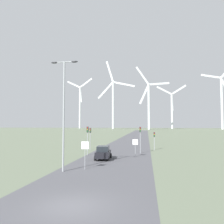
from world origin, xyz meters
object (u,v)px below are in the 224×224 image
streetlamp (64,103)px  wind_turbine_left (113,100)px  stop_sign_far (135,145)px  wind_turbine_right (172,107)px  traffic_light_post_near_left (88,134)px  traffic_light_post_near_right (140,134)px  traffic_light_post_mid_left (90,134)px  wind_turbine_center (149,101)px  wind_turbine_far_right (222,98)px  wind_turbine_far_left (80,103)px  stop_sign_near (85,150)px  car_approaching (103,153)px  traffic_light_post_mid_right (154,137)px

streetlamp → wind_turbine_left: wind_turbine_left is taller
stop_sign_far → wind_turbine_right: wind_turbine_right is taller
traffic_light_post_near_left → traffic_light_post_near_right: (8.08, 3.66, -0.04)m
traffic_light_post_mid_left → wind_turbine_center: bearing=85.8°
traffic_light_post_mid_left → wind_turbine_far_right: (82.60, 184.49, 27.61)m
traffic_light_post_near_right → wind_turbine_center: (3.17, 173.72, 23.86)m
traffic_light_post_mid_left → wind_turbine_far_left: 233.47m
stop_sign_near → traffic_light_post_near_right: traffic_light_post_near_right is taller
wind_turbine_left → wind_turbine_far_right: 108.48m
wind_turbine_far_left → wind_turbine_left: 53.41m
wind_turbine_far_left → wind_turbine_right: size_ratio=1.26×
traffic_light_post_near_right → car_approaching: (-4.87, -7.12, -2.29)m
traffic_light_post_mid_right → wind_turbine_right: (26.76, 210.80, 22.14)m
streetlamp → wind_turbine_right: wind_turbine_right is taller
stop_sign_near → stop_sign_far: stop_sign_near is taller
streetlamp → stop_sign_near: streetlamp is taller
traffic_light_post_mid_right → wind_turbine_right: size_ratio=0.07×
stop_sign_near → traffic_light_post_near_right: (5.48, 14.02, 1.15)m
stop_sign_near → wind_turbine_left: (-29.48, 210.39, 29.85)m
stop_sign_far → traffic_light_post_near_left: traffic_light_post_near_left is taller
streetlamp → wind_turbine_far_left: size_ratio=0.18×
stop_sign_far → streetlamp: bearing=-120.2°
streetlamp → traffic_light_post_near_left: size_ratio=2.56×
car_approaching → wind_turbine_far_right: wind_turbine_far_right is taller
wind_turbine_far_left → wind_turbine_far_right: 158.18m
traffic_light_post_mid_right → wind_turbine_far_right: bearing=68.8°
traffic_light_post_near_right → wind_turbine_left: 201.52m
traffic_light_post_mid_left → wind_turbine_center: (12.61, 170.57, 24.04)m
wind_turbine_far_left → stop_sign_far: bearing=-70.6°
traffic_light_post_near_right → traffic_light_post_mid_right: 5.73m
traffic_light_post_mid_right → wind_turbine_far_left: wind_turbine_far_left is taller
stop_sign_near → wind_turbine_right: bearing=81.4°
wind_turbine_far_right → streetlamp: bearing=-111.6°
traffic_light_post_mid_right → traffic_light_post_near_left: bearing=-140.2°
stop_sign_far → traffic_light_post_near_right: (0.64, 3.95, 1.42)m
traffic_light_post_near_left → traffic_light_post_mid_right: (10.54, 8.78, -0.78)m
stop_sign_far → wind_turbine_far_left: size_ratio=0.04×
wind_turbine_far_left → wind_turbine_center: 97.83m
traffic_light_post_near_left → wind_turbine_far_right: wind_turbine_far_right is taller
streetlamp → car_approaching: streetlamp is taller
stop_sign_far → wind_turbine_left: size_ratio=0.03×
traffic_light_post_near_left → traffic_light_post_mid_right: bearing=39.8°
traffic_light_post_mid_left → wind_turbine_far_left: size_ratio=0.07×
traffic_light_post_mid_left → wind_turbine_right: 217.32m
traffic_light_post_mid_right → wind_turbine_left: 197.10m
traffic_light_post_near_left → car_approaching: traffic_light_post_near_left is taller
wind_turbine_right → car_approaching: bearing=-98.7°
stop_sign_near → wind_turbine_right: wind_turbine_right is taller
stop_sign_far → traffic_light_post_near_left: 7.58m
streetlamp → wind_turbine_center: wind_turbine_center is taller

